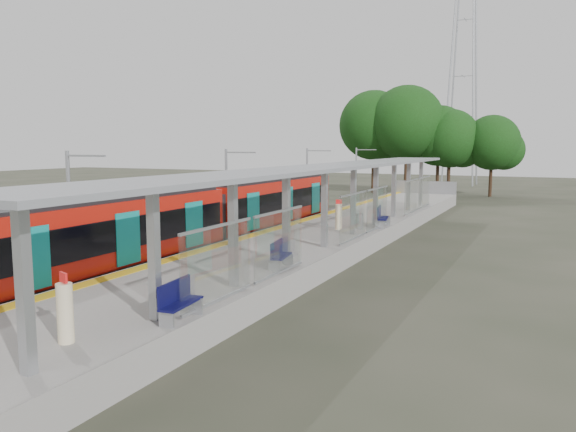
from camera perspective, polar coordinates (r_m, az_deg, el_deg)
The scene contains 16 objects.
ground at distance 15.90m, azimuth -23.65°, elevation -14.07°, with size 200.00×200.00×0.00m, color #474438.
trackbed at distance 34.00m, azimuth -2.73°, elevation -2.11°, with size 3.00×70.00×0.24m, color #59544C.
platform at distance 32.08m, azimuth 4.36°, elevation -2.00°, with size 6.00×50.00×1.00m, color gray.
tactile_strip at distance 33.00m, azimuth 0.24°, elevation -0.82°, with size 0.60×50.00×0.02m, color gold.
end_fence at distance 55.82m, azimuth 13.70°, elevation 2.86°, with size 6.00×0.10×1.20m, color #9EA0A5.
train at distance 28.51m, azimuth -8.63°, elevation -0.06°, with size 2.74×27.60×3.62m.
canopy at distance 27.57m, azimuth 4.68°, elevation 4.24°, with size 3.27×38.00×3.66m.
pylon at distance 84.54m, azimuth 17.47°, elevation 15.97°, with size 8.00×4.00×38.00m, color #9EA0A5, non-canonical shape.
tree_cluster at distance 65.59m, azimuth 13.09°, elevation 8.51°, with size 20.02×9.29×12.31m.
catenary_masts at distance 33.66m, azimuth -6.14°, elevation 2.55°, with size 2.08×48.16×5.40m.
bench_near at distance 15.21m, azimuth -11.09°, elevation -8.34°, with size 0.65×1.62×1.08m.
bench_mid at distance 21.26m, azimuth -0.91°, elevation -3.84°, with size 0.72×1.56×1.03m.
bench_far at distance 32.22m, azimuth 9.45°, elevation -0.02°, with size 0.86×1.79×1.18m.
info_pillar_near at distance 14.26m, azimuth -21.70°, elevation -9.09°, with size 0.38×0.38×1.69m.
info_pillar_far at distance 31.05m, azimuth 5.17°, elevation -0.05°, with size 0.37×0.37×1.65m.
litter_bin at distance 31.39m, azimuth 7.24°, elevation -0.51°, with size 0.43×0.43×0.87m, color #9EA0A5.
Camera 1 is at (11.42, -9.54, 5.60)m, focal length 35.00 mm.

